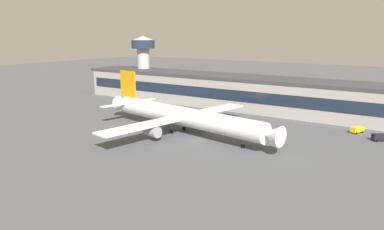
# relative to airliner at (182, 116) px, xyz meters

# --- Properties ---
(ground_plane) EXTENTS (600.00, 600.00, 0.00)m
(ground_plane) POSITION_rel_airliner_xyz_m (8.20, -4.34, -5.21)
(ground_plane) COLOR #4C4F54
(terminal_building) EXTENTS (179.45, 19.34, 12.95)m
(terminal_building) POSITION_rel_airliner_xyz_m (8.20, 45.76, 1.29)
(terminal_building) COLOR #9E9993
(terminal_building) RESTS_ON ground_plane
(airliner) EXTENTS (66.14, 57.04, 17.08)m
(airliner) POSITION_rel_airliner_xyz_m (0.00, 0.00, 0.00)
(airliner) COLOR white
(airliner) RESTS_ON ground_plane
(control_tower) EXTENTS (11.27, 11.27, 28.62)m
(control_tower) POSITION_rel_airliner_xyz_m (-58.70, 49.58, 12.81)
(control_tower) COLOR #B7B7B2
(control_tower) RESTS_ON ground_plane
(follow_me_car) EXTENTS (3.55, 4.79, 1.85)m
(follow_me_car) POSITION_rel_airliner_xyz_m (43.90, 29.81, -4.12)
(follow_me_car) COLOR yellow
(follow_me_car) RESTS_ON ground_plane
(belt_loader) EXTENTS (6.35, 5.39, 1.95)m
(belt_loader) POSITION_rel_airliner_xyz_m (51.85, 24.72, -4.05)
(belt_loader) COLOR black
(belt_loader) RESTS_ON ground_plane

